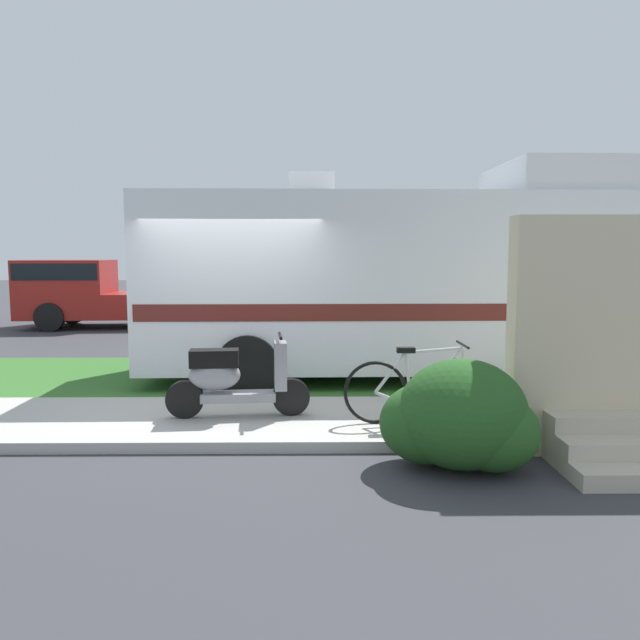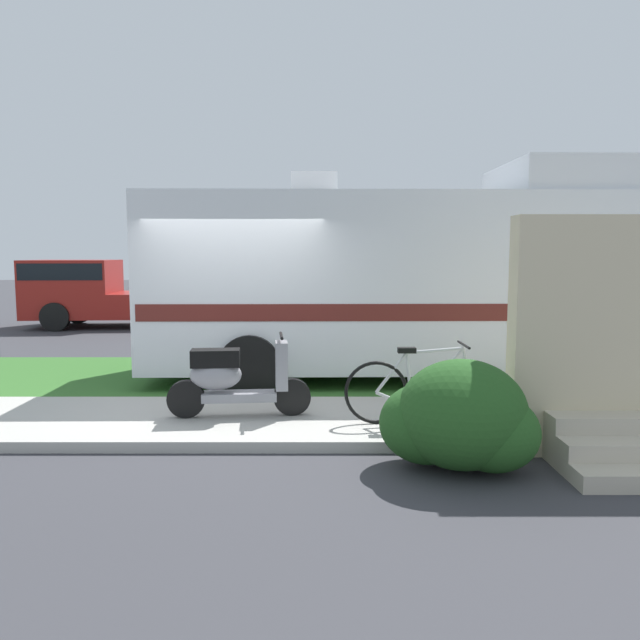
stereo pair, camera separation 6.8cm
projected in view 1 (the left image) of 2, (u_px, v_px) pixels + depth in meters
The scene contains 11 objects.
ground_plane at pixel (231, 402), 8.43m from camera, with size 80.00×80.00×0.00m, color #38383D.
sidewalk at pixel (217, 422), 7.23m from camera, with size 24.00×2.00×0.12m.
grass_strip at pixel (243, 377), 9.91m from camera, with size 24.00×3.40×0.08m.
motorhome_rv at pixel (388, 280), 9.74m from camera, with size 7.35×2.73×3.40m.
scooter at pixel (233, 378), 7.18m from camera, with size 1.68×0.50×0.97m.
bicycle at pixel (422, 389), 6.89m from camera, with size 1.77×0.52×0.91m.
pickup_truck_near at pixel (392, 299), 14.23m from camera, with size 5.78×2.37×1.85m.
pickup_truck_far at pixel (96, 292), 17.01m from camera, with size 5.21×2.39×1.86m.
porch_steps at pixel (614, 361), 6.09m from camera, with size 2.00×1.26×2.40m.
bush_by_porch at pixel (460, 420), 5.73m from camera, with size 1.45×1.09×1.03m.
bottle_green at pixel (512, 399), 7.68m from camera, with size 0.08×0.08×0.23m.
Camera 1 is at (1.13, -8.27, 2.02)m, focal length 34.55 mm.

